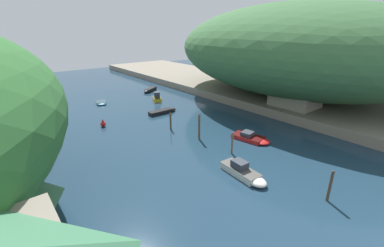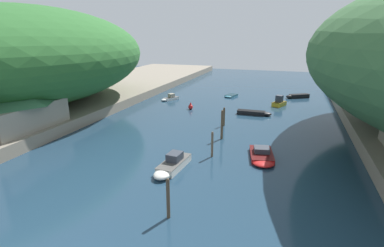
# 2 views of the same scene
# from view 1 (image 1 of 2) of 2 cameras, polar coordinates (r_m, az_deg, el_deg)

# --- Properties ---
(water_surface) EXTENTS (130.00, 130.00, 0.00)m
(water_surface) POSITION_cam_1_polar(r_m,az_deg,el_deg) (36.95, -6.48, -1.45)
(water_surface) COLOR #1E384C
(water_surface) RESTS_ON ground
(right_bank) EXTENTS (22.00, 120.00, 1.45)m
(right_bank) POSITION_cam_1_polar(r_m,az_deg,el_deg) (55.64, 18.11, 6.00)
(right_bank) COLOR gray
(right_bank) RESTS_ON ground
(hillside_right) EXTENTS (36.33, 50.86, 16.79)m
(hillside_right) POSITION_cam_1_polar(r_m,az_deg,el_deg) (53.82, 22.25, 14.95)
(hillside_right) COLOR #3D6B3D
(hillside_right) RESTS_ON right_bank
(right_bank_cottage) EXTENTS (6.04, 7.40, 3.74)m
(right_bank_cottage) POSITION_cam_1_polar(r_m,az_deg,el_deg) (45.84, 22.01, 5.98)
(right_bank_cottage) COLOR gray
(right_bank_cottage) RESTS_ON right_bank
(boat_white_cruiser) EXTENTS (2.04, 5.48, 1.42)m
(boat_white_cruiser) POSITION_cam_1_polar(r_m,az_deg,el_deg) (26.07, 11.51, -10.66)
(boat_white_cruiser) COLOR silver
(boat_white_cruiser) RESTS_ON water_surface
(boat_far_right_bank) EXTENTS (2.66, 3.68, 1.85)m
(boat_far_right_bank) POSITION_cam_1_polar(r_m,az_deg,el_deg) (51.96, -7.84, 5.65)
(boat_far_right_bank) COLOR gold
(boat_far_right_bank) RESTS_ON water_surface
(boat_cabin_cruiser) EXTENTS (4.61, 3.50, 0.73)m
(boat_cabin_cruiser) POSITION_cam_1_polar(r_m,az_deg,el_deg) (59.68, -9.42, 7.33)
(boat_cabin_cruiser) COLOR black
(boat_cabin_cruiser) RESTS_ON water_surface
(boat_red_skiff) EXTENTS (3.02, 5.28, 1.01)m
(boat_red_skiff) POSITION_cam_1_polar(r_m,az_deg,el_deg) (34.27, 13.10, -3.11)
(boat_red_skiff) COLOR red
(boat_red_skiff) RESTS_ON water_surface
(boat_mid_channel) EXTENTS (2.78, 3.83, 1.14)m
(boat_mid_channel) POSITION_cam_1_polar(r_m,az_deg,el_deg) (43.83, -28.97, 0.06)
(boat_mid_channel) COLOR white
(boat_mid_channel) RESTS_ON water_surface
(boat_navy_launch) EXTENTS (2.44, 3.50, 0.40)m
(boat_navy_launch) POSITION_cam_1_polar(r_m,az_deg,el_deg) (52.26, -19.52, 4.33)
(boat_navy_launch) COLOR teal
(boat_navy_launch) RESTS_ON water_surface
(boat_moored_right) EXTENTS (5.18, 1.32, 0.62)m
(boat_moored_right) POSITION_cam_1_polar(r_m,az_deg,el_deg) (44.21, -6.32, 2.72)
(boat_moored_right) COLOR black
(boat_moored_right) RESTS_ON water_surface
(mooring_post_nearest) EXTENTS (0.24, 0.24, 2.94)m
(mooring_post_nearest) POSITION_cam_1_polar(r_m,az_deg,el_deg) (24.69, 28.34, -12.09)
(mooring_post_nearest) COLOR #4C3D2D
(mooring_post_nearest) RESTS_ON water_surface
(mooring_post_middle) EXTENTS (0.23, 0.23, 2.66)m
(mooring_post_middle) POSITION_cam_1_polar(r_m,az_deg,el_deg) (29.84, 8.91, -4.33)
(mooring_post_middle) COLOR brown
(mooring_post_middle) RESTS_ON water_surface
(mooring_post_fourth) EXTENTS (0.28, 0.28, 3.51)m
(mooring_post_fourth) POSITION_cam_1_polar(r_m,az_deg,el_deg) (33.10, 1.62, -0.71)
(mooring_post_fourth) COLOR brown
(mooring_post_fourth) RESTS_ON water_surface
(mooring_post_farthest) EXTENTS (0.27, 0.27, 2.55)m
(mooring_post_farthest) POSITION_cam_1_polar(r_m,az_deg,el_deg) (36.65, -4.78, 0.57)
(mooring_post_farthest) COLOR brown
(mooring_post_farthest) RESTS_ON water_surface
(channel_buoy_near) EXTENTS (0.78, 0.78, 1.18)m
(channel_buoy_near) POSITION_cam_1_polar(r_m,az_deg,el_deg) (40.04, -19.17, -0.04)
(channel_buoy_near) COLOR red
(channel_buoy_near) RESTS_ON water_surface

